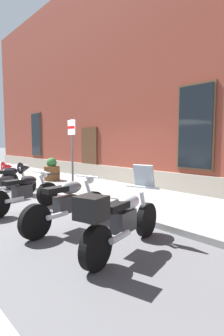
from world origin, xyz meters
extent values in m
plane|color=#4C4C4F|center=(0.00, 0.00, 0.00)|extent=(140.00, 140.00, 0.00)
cube|color=slate|center=(0.00, 1.54, 0.06)|extent=(32.14, 3.09, 0.12)
cube|color=brown|center=(0.00, 6.45, 4.40)|extent=(26.14, 6.72, 8.80)
cube|color=gray|center=(0.00, 3.05, 0.35)|extent=(26.14, 0.10, 0.70)
cube|color=#513823|center=(-7.84, 3.07, 2.10)|extent=(1.22, 0.06, 2.52)
cube|color=black|center=(-7.84, 3.04, 2.10)|extent=(1.10, 0.03, 2.40)
cube|color=#472B19|center=(-2.61, 3.06, 1.15)|extent=(1.10, 0.08, 2.30)
cube|color=#513823|center=(2.61, 3.07, 2.10)|extent=(1.22, 0.06, 2.52)
cube|color=black|center=(2.61, 3.04, 2.10)|extent=(1.10, 0.03, 2.40)
cylinder|color=black|center=(-2.55, -0.51, 0.31)|extent=(0.17, 0.62, 0.61)
cylinder|color=silver|center=(-2.55, -0.61, 0.54)|extent=(0.10, 0.30, 0.61)
cylinder|color=silver|center=(-2.54, -0.69, 0.90)|extent=(0.62, 0.09, 0.04)
cone|color=red|center=(-2.55, -0.56, 0.80)|extent=(0.39, 0.37, 0.36)
cylinder|color=black|center=(-1.08, -0.50, 0.30)|extent=(0.23, 0.61, 0.60)
cylinder|color=silver|center=(-1.06, -0.60, 0.57)|extent=(0.13, 0.33, 0.67)
cube|color=#28282B|center=(-0.95, -1.22, 0.48)|extent=(0.29, 0.47, 0.32)
ellipsoid|color=black|center=(-0.98, -1.07, 0.79)|extent=(0.35, 0.56, 0.24)
cylinder|color=silver|center=(-1.05, -0.68, 0.96)|extent=(0.62, 0.15, 0.04)
cone|color=black|center=(-1.07, -0.55, 0.86)|extent=(0.41, 0.40, 0.36)
cylinder|color=black|center=(0.63, -0.69, 0.31)|extent=(0.27, 0.63, 0.62)
cylinder|color=silver|center=(0.66, -0.79, 0.55)|extent=(0.14, 0.31, 0.60)
cube|color=#28282B|center=(0.82, -1.44, 0.49)|extent=(0.32, 0.48, 0.32)
ellipsoid|color=black|center=(0.79, -1.29, 0.73)|extent=(0.38, 0.57, 0.24)
cube|color=black|center=(0.88, -1.66, 0.74)|extent=(0.33, 0.52, 0.10)
cylinder|color=silver|center=(0.68, -0.87, 0.90)|extent=(0.61, 0.19, 0.04)
cylinder|color=silver|center=(1.01, -1.70, 0.36)|extent=(0.20, 0.46, 0.09)
sphere|color=silver|center=(0.66, -0.79, 0.83)|extent=(0.18, 0.18, 0.18)
cylinder|color=black|center=(2.46, -0.57, 0.31)|extent=(0.23, 0.63, 0.62)
cylinder|color=black|center=(2.74, -2.01, 0.31)|extent=(0.23, 0.63, 0.62)
cylinder|color=silver|center=(2.48, -0.66, 0.57)|extent=(0.13, 0.33, 0.66)
cube|color=#28282B|center=(2.61, -1.34, 0.49)|extent=(0.30, 0.47, 0.32)
ellipsoid|color=slate|center=(2.58, -1.19, 0.79)|extent=(0.35, 0.56, 0.24)
cube|color=black|center=(2.65, -1.56, 0.80)|extent=(0.31, 0.51, 0.10)
cylinder|color=silver|center=(2.50, -0.74, 0.96)|extent=(0.62, 0.15, 0.04)
cylinder|color=silver|center=(2.78, -1.61, 0.36)|extent=(0.17, 0.46, 0.09)
sphere|color=silver|center=(2.48, -0.66, 0.89)|extent=(0.18, 0.18, 0.18)
cylinder|color=black|center=(3.88, -0.46, 0.30)|extent=(0.28, 0.61, 0.60)
cylinder|color=black|center=(4.30, -1.90, 0.30)|extent=(0.28, 0.61, 0.60)
cylinder|color=silver|center=(3.91, -0.56, 0.55)|extent=(0.15, 0.31, 0.62)
cube|color=#28282B|center=(4.10, -1.23, 0.48)|extent=(0.33, 0.48, 0.32)
ellipsoid|color=#B7BABF|center=(4.06, -1.09, 0.74)|extent=(0.39, 0.57, 0.24)
cube|color=black|center=(4.17, -1.45, 0.75)|extent=(0.34, 0.52, 0.10)
cylinder|color=silver|center=(3.93, -0.64, 0.91)|extent=(0.61, 0.21, 0.04)
cylinder|color=silver|center=(4.30, -1.49, 0.35)|extent=(0.21, 0.46, 0.09)
cube|color=#B2BCC6|center=(3.92, -0.58, 1.09)|extent=(0.39, 0.24, 0.40)
cube|color=black|center=(4.33, -2.00, 0.85)|extent=(0.43, 0.41, 0.30)
cylinder|color=#4C4C51|center=(0.08, 0.45, 1.24)|extent=(0.06, 0.06, 2.23)
cube|color=white|center=(0.08, 0.43, 2.10)|extent=(0.36, 0.03, 0.44)
cube|color=red|center=(0.08, 0.42, 2.10)|extent=(0.36, 0.01, 0.08)
cylinder|color=brown|center=(-2.72, 1.26, 0.41)|extent=(0.63, 0.63, 0.57)
cylinder|color=black|center=(-2.72, 1.26, 0.41)|extent=(0.66, 0.66, 0.04)
sphere|color=#28602D|center=(-2.72, 1.26, 0.84)|extent=(0.40, 0.40, 0.40)
camera|label=1|loc=(6.97, -3.96, 1.67)|focal=28.68mm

